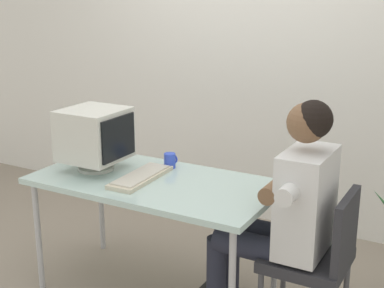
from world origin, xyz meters
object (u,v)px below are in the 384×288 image
at_px(crt_monitor, 95,135).
at_px(person_seated, 284,209).
at_px(desk, 154,188).
at_px(desk_mug, 170,160).
at_px(office_chair, 318,254).
at_px(keyboard, 141,177).

relative_size(crt_monitor, person_seated, 0.29).
relative_size(desk, desk_mug, 15.34).
height_order(crt_monitor, office_chair, crt_monitor).
relative_size(desk, crt_monitor, 3.75).
distance_m(desk, keyboard, 0.10).
distance_m(desk, desk_mug, 0.26).
xyz_separation_m(desk, desk_mug, (-0.03, 0.24, 0.10)).
distance_m(person_seated, desk_mug, 0.84).
xyz_separation_m(office_chair, person_seated, (-0.19, -0.00, 0.21)).
bearing_deg(person_seated, keyboard, -175.99).
height_order(person_seated, desk_mug, person_seated).
xyz_separation_m(keyboard, office_chair, (1.05, 0.06, -0.26)).
bearing_deg(desk_mug, keyboard, -98.20).
distance_m(keyboard, desk_mug, 0.27).
bearing_deg(desk, keyboard, -157.78).
bearing_deg(crt_monitor, desk, 2.34).
distance_m(keyboard, office_chair, 1.08).
height_order(office_chair, desk_mug, office_chair).
height_order(keyboard, person_seated, person_seated).
xyz_separation_m(desk, crt_monitor, (-0.41, -0.02, 0.27)).
xyz_separation_m(keyboard, desk_mug, (0.04, 0.26, 0.03)).
bearing_deg(crt_monitor, office_chair, 1.96).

